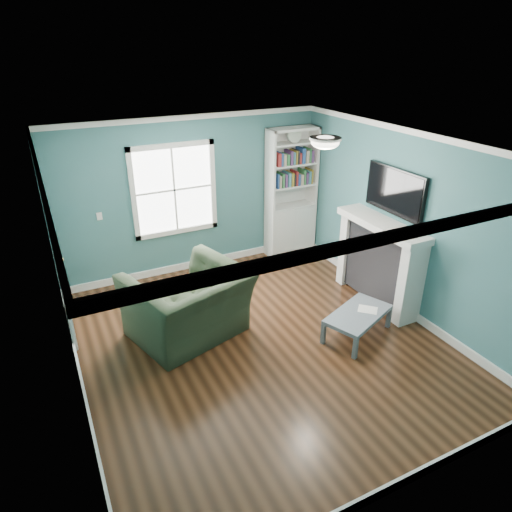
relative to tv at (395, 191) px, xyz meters
name	(u,v)px	position (x,y,z in m)	size (l,w,h in m)	color
floor	(260,342)	(-2.20, -0.20, -1.72)	(5.00, 5.00, 0.00)	black
room_walls	(261,233)	(-2.20, -0.20, -0.14)	(5.00, 5.00, 5.00)	#346B6E
trim	(261,259)	(-2.20, -0.20, -0.49)	(4.50, 5.00, 2.60)	white
window	(174,190)	(-2.50, 2.29, -0.27)	(1.40, 0.06, 1.50)	white
bookshelf	(290,205)	(-0.43, 2.10, -0.80)	(0.90, 0.35, 2.31)	silver
fireplace	(379,263)	(-0.12, 0.00, -1.09)	(0.44, 1.58, 1.30)	black
tv	(395,191)	(0.00, 0.00, 0.00)	(0.06, 1.10, 0.65)	black
door	(57,261)	(-4.42, 1.20, -0.65)	(0.12, 0.98, 2.17)	silver
ceiling_fixture	(325,142)	(-1.30, -0.10, 0.82)	(0.38, 0.38, 0.15)	white
light_switch	(99,216)	(-3.70, 2.28, -0.52)	(0.08, 0.01, 0.12)	white
recliner	(188,294)	(-2.97, 0.40, -1.10)	(1.43, 0.93, 1.25)	#1F2D1C
coffee_table	(358,316)	(-0.95, -0.62, -1.42)	(1.10, 0.86, 0.35)	#535C64
paper_sheet	(368,309)	(-0.79, -0.61, -1.37)	(0.20, 0.25, 0.00)	white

